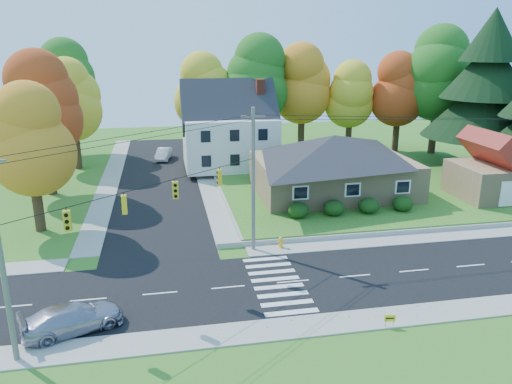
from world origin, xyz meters
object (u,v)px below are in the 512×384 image
silver_sedan (73,318)px  fire_hydrant (281,243)px  white_car (164,154)px  ranch_house (333,163)px

silver_sedan → fire_hydrant: (12.77, 8.28, -0.31)m
silver_sedan → white_car: 38.07m
ranch_house → white_car: 24.23m
ranch_house → silver_sedan: 28.02m
fire_hydrant → white_car: bearing=104.8°
silver_sedan → ranch_house: bearing=-67.5°
ranch_house → white_car: bearing=129.5°
white_car → fire_hydrant: bearing=-63.7°
white_car → fire_hydrant: 30.48m
ranch_house → fire_hydrant: bearing=-124.7°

